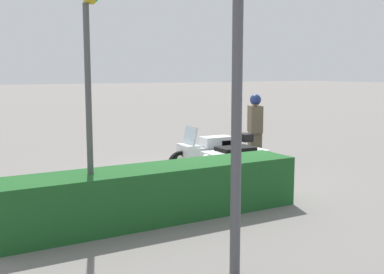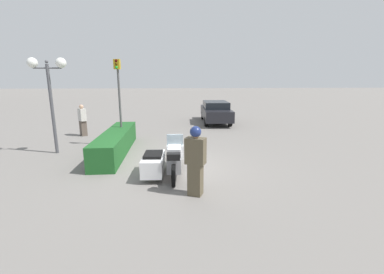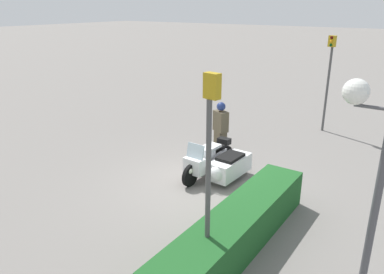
{
  "view_description": "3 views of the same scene",
  "coord_description": "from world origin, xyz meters",
  "px_view_note": "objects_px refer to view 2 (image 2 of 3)",
  "views": [
    {
      "loc": [
        5.09,
        8.96,
        2.35
      ],
      "look_at": [
        -0.17,
        -0.11,
        0.91
      ],
      "focal_mm": 45.0,
      "sensor_mm": 36.0,
      "label": 1
    },
    {
      "loc": [
        -8.34,
        -0.0,
        2.89
      ],
      "look_at": [
        -1.33,
        -0.57,
        1.31
      ],
      "focal_mm": 24.0,
      "sensor_mm": 36.0,
      "label": 2
    },
    {
      "loc": [
        7.64,
        5.14,
        4.67
      ],
      "look_at": [
        -0.41,
        -0.41,
        1.2
      ],
      "focal_mm": 35.0,
      "sensor_mm": 36.0,
      "label": 3
    }
  ],
  "objects_px": {
    "twin_lamp_post": "(48,77)",
    "parked_car_background": "(215,111)",
    "hedge_bush_curbside": "(116,142)",
    "pedestrian_bystander": "(82,120)",
    "officer_rider": "(195,159)",
    "traffic_light_near": "(119,91)",
    "police_motorcycle": "(163,160)"
  },
  "relations": [
    {
      "from": "twin_lamp_post",
      "to": "parked_car_background",
      "type": "relative_size",
      "value": 0.76
    },
    {
      "from": "hedge_bush_curbside",
      "to": "pedestrian_bystander",
      "type": "distance_m",
      "value": 4.16
    },
    {
      "from": "officer_rider",
      "to": "traffic_light_near",
      "type": "distance_m",
      "value": 6.02
    },
    {
      "from": "traffic_light_near",
      "to": "pedestrian_bystander",
      "type": "xyz_separation_m",
      "value": [
        2.38,
        2.41,
        -1.59
      ]
    },
    {
      "from": "twin_lamp_post",
      "to": "pedestrian_bystander",
      "type": "height_order",
      "value": "twin_lamp_post"
    },
    {
      "from": "officer_rider",
      "to": "parked_car_background",
      "type": "distance_m",
      "value": 11.41
    },
    {
      "from": "twin_lamp_post",
      "to": "pedestrian_bystander",
      "type": "bearing_deg",
      "value": 0.02
    },
    {
      "from": "parked_car_background",
      "to": "pedestrian_bystander",
      "type": "bearing_deg",
      "value": 118.26
    },
    {
      "from": "traffic_light_near",
      "to": "pedestrian_bystander",
      "type": "bearing_deg",
      "value": -124.8
    },
    {
      "from": "police_motorcycle",
      "to": "twin_lamp_post",
      "type": "xyz_separation_m",
      "value": [
        2.72,
        4.33,
        2.51
      ]
    },
    {
      "from": "pedestrian_bystander",
      "to": "twin_lamp_post",
      "type": "bearing_deg",
      "value": 51.98
    },
    {
      "from": "twin_lamp_post",
      "to": "traffic_light_near",
      "type": "relative_size",
      "value": 1.0
    },
    {
      "from": "officer_rider",
      "to": "parked_car_background",
      "type": "bearing_deg",
      "value": -167.61
    },
    {
      "from": "officer_rider",
      "to": "hedge_bush_curbside",
      "type": "bearing_deg",
      "value": -121.02
    },
    {
      "from": "twin_lamp_post",
      "to": "traffic_light_near",
      "type": "xyz_separation_m",
      "value": [
        0.88,
        -2.41,
        -0.56
      ]
    },
    {
      "from": "police_motorcycle",
      "to": "traffic_light_near",
      "type": "distance_m",
      "value": 4.53
    },
    {
      "from": "officer_rider",
      "to": "pedestrian_bystander",
      "type": "relative_size",
      "value": 1.09
    },
    {
      "from": "pedestrian_bystander",
      "to": "hedge_bush_curbside",
      "type": "bearing_deg",
      "value": 86.93
    },
    {
      "from": "police_motorcycle",
      "to": "traffic_light_near",
      "type": "height_order",
      "value": "traffic_light_near"
    },
    {
      "from": "police_motorcycle",
      "to": "pedestrian_bystander",
      "type": "height_order",
      "value": "pedestrian_bystander"
    },
    {
      "from": "officer_rider",
      "to": "traffic_light_near",
      "type": "xyz_separation_m",
      "value": [
        5.14,
        2.78,
        1.47
      ]
    },
    {
      "from": "twin_lamp_post",
      "to": "pedestrian_bystander",
      "type": "distance_m",
      "value": 3.9
    },
    {
      "from": "hedge_bush_curbside",
      "to": "police_motorcycle",
      "type": "bearing_deg",
      "value": -142.78
    },
    {
      "from": "hedge_bush_curbside",
      "to": "twin_lamp_post",
      "type": "height_order",
      "value": "twin_lamp_post"
    },
    {
      "from": "police_motorcycle",
      "to": "parked_car_background",
      "type": "distance_m",
      "value": 10.16
    },
    {
      "from": "twin_lamp_post",
      "to": "parked_car_background",
      "type": "height_order",
      "value": "twin_lamp_post"
    },
    {
      "from": "officer_rider",
      "to": "pedestrian_bystander",
      "type": "distance_m",
      "value": 9.13
    },
    {
      "from": "twin_lamp_post",
      "to": "traffic_light_near",
      "type": "bearing_deg",
      "value": -69.96
    },
    {
      "from": "traffic_light_near",
      "to": "parked_car_background",
      "type": "bearing_deg",
      "value": 148.95
    },
    {
      "from": "police_motorcycle",
      "to": "twin_lamp_post",
      "type": "bearing_deg",
      "value": 60.52
    },
    {
      "from": "traffic_light_near",
      "to": "officer_rider",
      "type": "bearing_deg",
      "value": 38.23
    },
    {
      "from": "parked_car_background",
      "to": "twin_lamp_post",
      "type": "bearing_deg",
      "value": 134.9
    }
  ]
}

